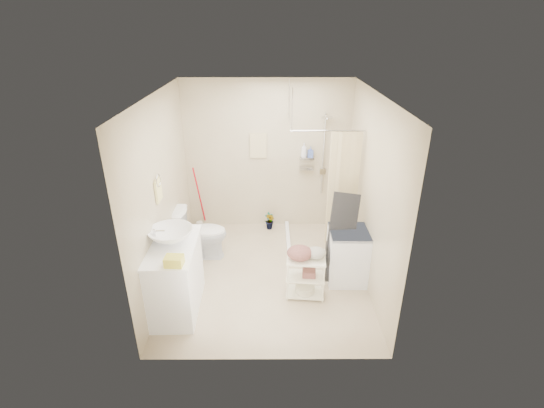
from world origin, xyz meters
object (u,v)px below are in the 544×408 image
(vanity, at_px, (175,277))
(toilet, at_px, (200,233))
(laundry_rack, at_px, (306,274))
(washing_machine, at_px, (347,255))

(vanity, xyz_separation_m, toilet, (0.12, 1.25, -0.06))
(laundry_rack, bearing_deg, vanity, -166.69)
(toilet, bearing_deg, laundry_rack, -122.37)
(toilet, xyz_separation_m, washing_machine, (2.18, -0.63, -0.02))
(washing_machine, bearing_deg, laundry_rack, -147.53)
(toilet, relative_size, laundry_rack, 1.18)
(toilet, bearing_deg, washing_machine, -105.50)
(vanity, xyz_separation_m, laundry_rack, (1.68, 0.24, -0.12))
(toilet, bearing_deg, vanity, 175.08)
(toilet, distance_m, laundry_rack, 1.86)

